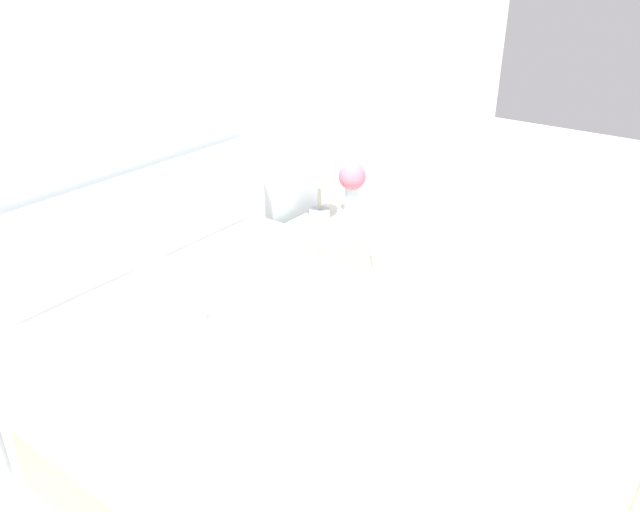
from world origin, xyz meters
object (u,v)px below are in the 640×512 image
object	(u,v)px
bed	(313,419)
alarm_clock	(333,229)
teacup	(354,222)
table_lamp	(319,177)
flower_vase	(352,182)
nightstand	(335,268)

from	to	relation	value
bed	alarm_clock	distance (m)	1.20
teacup	alarm_clock	bearing A→B (deg)	170.08
bed	alarm_clock	bearing A→B (deg)	32.16
table_lamp	flower_vase	size ratio (longest dim) A/B	1.20
table_lamp	alarm_clock	bearing A→B (deg)	-124.20
nightstand	flower_vase	world-z (taller)	flower_vase
bed	nightstand	bearing A→B (deg)	31.92
bed	nightstand	world-z (taller)	bed
flower_vase	alarm_clock	world-z (taller)	flower_vase
alarm_clock	flower_vase	bearing A→B (deg)	16.86
flower_vase	alarm_clock	size ratio (longest dim) A/B	4.54
nightstand	table_lamp	xyz separation A→B (m)	(0.01, 0.12, 0.52)
flower_vase	alarm_clock	xyz separation A→B (m)	(-0.31, -0.09, -0.15)
bed	teacup	xyz separation A→B (m)	(1.14, 0.59, 0.27)
nightstand	teacup	size ratio (longest dim) A/B	4.18
alarm_clock	nightstand	bearing A→B (deg)	29.82
flower_vase	alarm_clock	distance (m)	0.36
table_lamp	alarm_clock	size ratio (longest dim) A/B	5.47
bed	alarm_clock	size ratio (longest dim) A/B	31.15
flower_vase	teacup	xyz separation A→B (m)	(-0.16, -0.12, -0.16)
nightstand	alarm_clock	size ratio (longest dim) A/B	8.58
bed	nightstand	xyz separation A→B (m)	(1.11, 0.69, -0.03)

